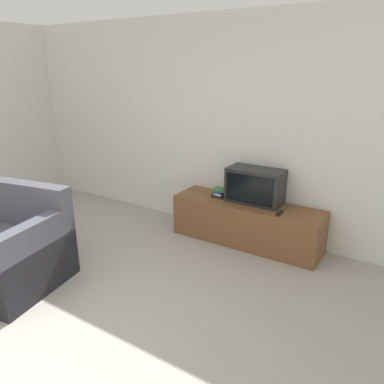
% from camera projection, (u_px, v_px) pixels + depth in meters
% --- Properties ---
extents(wall_back, '(9.00, 0.06, 2.60)m').
position_uv_depth(wall_back, '(212.00, 126.00, 4.64)').
color(wall_back, silver).
rests_on(wall_back, ground_plane).
extents(tv_stand, '(1.76, 0.49, 0.50)m').
position_uv_depth(tv_stand, '(246.00, 223.00, 4.41)').
color(tv_stand, brown).
rests_on(tv_stand, ground_plane).
extents(television, '(0.64, 0.34, 0.40)m').
position_uv_depth(television, '(255.00, 186.00, 4.30)').
color(television, black).
rests_on(television, tv_stand).
extents(book_stack, '(0.17, 0.22, 0.09)m').
position_uv_depth(book_stack, '(220.00, 192.00, 4.56)').
color(book_stack, black).
rests_on(book_stack, tv_stand).
extents(remote_on_stand, '(0.04, 0.14, 0.02)m').
position_uv_depth(remote_on_stand, '(279.00, 213.00, 4.01)').
color(remote_on_stand, black).
rests_on(remote_on_stand, tv_stand).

